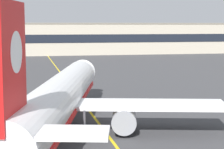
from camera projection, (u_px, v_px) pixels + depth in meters
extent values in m
cube|color=yellow|center=(84.00, 103.00, 54.22)|extent=(1.64, 180.00, 0.01)
cylinder|color=white|center=(59.00, 97.00, 39.23)|extent=(12.22, 35.88, 3.80)
cone|color=white|center=(82.00, 73.00, 58.38)|extent=(4.12, 3.38, 3.61)
cube|color=red|center=(60.00, 107.00, 39.35)|extent=(11.47, 33.06, 0.44)
cube|color=black|center=(80.00, 70.00, 56.41)|extent=(3.03, 1.74, 0.60)
cube|color=white|center=(61.00, 104.00, 39.93)|extent=(32.23, 12.25, 0.36)
cylinder|color=black|center=(1.00, 114.00, 41.15)|extent=(1.94, 0.64, 1.95)
cylinder|color=gray|center=(124.00, 119.00, 38.85)|extent=(3.09, 4.04, 2.30)
cylinder|color=black|center=(124.00, 115.00, 40.68)|extent=(1.94, 0.64, 1.95)
cube|color=red|center=(12.00, 65.00, 23.01)|extent=(1.53, 4.76, 7.20)
cylinder|color=white|center=(13.00, 52.00, 23.22)|extent=(1.00, 2.44, 2.40)
cube|color=white|center=(11.00, 132.00, 22.86)|extent=(11.35, 5.33, 0.24)
cylinder|color=#4C4C51|center=(78.00, 93.00, 53.86)|extent=(0.24, 0.24, 1.60)
cylinder|color=black|center=(78.00, 100.00, 53.98)|extent=(0.60, 0.97, 0.90)
cylinder|color=#4C4C51|center=(28.00, 119.00, 37.55)|extent=(0.24, 0.24, 1.60)
cylinder|color=black|center=(28.00, 131.00, 37.68)|extent=(0.70, 1.36, 1.30)
cylinder|color=#4C4C51|center=(84.00, 119.00, 37.35)|extent=(0.24, 0.24, 1.60)
cylinder|color=black|center=(85.00, 131.00, 37.49)|extent=(0.70, 1.36, 1.30)
cone|color=orange|center=(52.00, 99.00, 56.20)|extent=(0.36, 0.36, 0.55)
cylinder|color=white|center=(52.00, 98.00, 56.19)|extent=(0.23, 0.23, 0.07)
cube|color=orange|center=(52.00, 101.00, 56.23)|extent=(0.44, 0.44, 0.03)
cube|color=#B2A893|center=(66.00, 39.00, 143.99)|extent=(165.81, 12.00, 10.70)
cube|color=black|center=(68.00, 39.00, 138.06)|extent=(159.18, 0.12, 2.80)
cube|color=gray|center=(66.00, 23.00, 143.33)|extent=(166.21, 12.40, 0.40)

